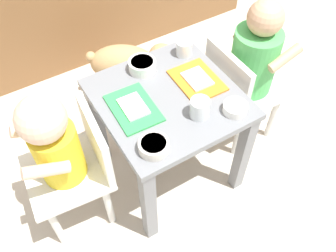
# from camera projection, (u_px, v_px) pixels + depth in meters

# --- Properties ---
(ground_plane) EXTENTS (7.00, 7.00, 0.00)m
(ground_plane) POSITION_uv_depth(u_px,v_px,m) (168.00, 169.00, 1.64)
(ground_plane) COLOR beige
(dining_table) EXTENTS (0.48, 0.49, 0.47)m
(dining_table) POSITION_uv_depth(u_px,v_px,m) (168.00, 115.00, 1.35)
(dining_table) COLOR slate
(dining_table) RESTS_ON ground
(seated_child_left) EXTENTS (0.30, 0.30, 0.66)m
(seated_child_left) POSITION_uv_depth(u_px,v_px,m) (60.00, 149.00, 1.19)
(seated_child_left) COLOR silver
(seated_child_left) RESTS_ON ground
(seated_child_right) EXTENTS (0.28, 0.28, 0.69)m
(seated_child_right) POSITION_uv_depth(u_px,v_px,m) (252.00, 62.00, 1.45)
(seated_child_right) COLOR silver
(seated_child_right) RESTS_ON ground
(dog) EXTENTS (0.40, 0.33, 0.32)m
(dog) POSITION_uv_depth(u_px,v_px,m) (130.00, 63.00, 1.77)
(dog) COLOR tan
(dog) RESTS_ON ground
(food_tray_left) EXTENTS (0.15, 0.21, 0.02)m
(food_tray_left) POSITION_uv_depth(u_px,v_px,m) (133.00, 108.00, 1.23)
(food_tray_left) COLOR green
(food_tray_left) RESTS_ON dining_table
(food_tray_right) EXTENTS (0.15, 0.20, 0.02)m
(food_tray_right) POSITION_uv_depth(u_px,v_px,m) (197.00, 80.00, 1.32)
(food_tray_right) COLOR orange
(food_tray_right) RESTS_ON dining_table
(water_cup_left) EXTENTS (0.07, 0.07, 0.07)m
(water_cup_left) POSITION_uv_depth(u_px,v_px,m) (200.00, 109.00, 1.20)
(water_cup_left) COLOR white
(water_cup_left) RESTS_ON dining_table
(water_cup_right) EXTENTS (0.06, 0.06, 0.06)m
(water_cup_right) POSITION_uv_depth(u_px,v_px,m) (184.00, 49.00, 1.40)
(water_cup_right) COLOR white
(water_cup_right) RESTS_ON dining_table
(cereal_bowl_left_side) EXTENTS (0.10, 0.10, 0.04)m
(cereal_bowl_left_side) POSITION_uv_depth(u_px,v_px,m) (142.00, 65.00, 1.34)
(cereal_bowl_left_side) COLOR white
(cereal_bowl_left_side) RESTS_ON dining_table
(cereal_bowl_right_side) EXTENTS (0.08, 0.08, 0.03)m
(cereal_bowl_right_side) POSITION_uv_depth(u_px,v_px,m) (235.00, 108.00, 1.22)
(cereal_bowl_right_side) COLOR white
(cereal_bowl_right_side) RESTS_ON dining_table
(veggie_bowl_far) EXTENTS (0.10, 0.10, 0.04)m
(veggie_bowl_far) POSITION_uv_depth(u_px,v_px,m) (154.00, 146.00, 1.12)
(veggie_bowl_far) COLOR silver
(veggie_bowl_far) RESTS_ON dining_table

